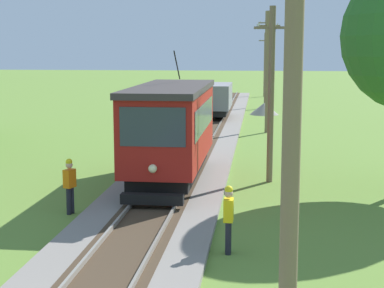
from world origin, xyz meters
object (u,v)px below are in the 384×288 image
object	(u,v)px
utility_pole_mid	(268,71)
utility_pole_foreground	(291,168)
utility_pole_distant	(265,64)
utility_pole_far	(266,59)
gravel_pile	(264,109)
red_tram	(171,128)
track_worker	(229,216)
utility_pole_near_tram	(271,93)
second_worker	(70,184)
freight_car	(214,99)

from	to	relation	value
utility_pole_mid	utility_pole_foreground	bearing A→B (deg)	-90.00
utility_pole_foreground	utility_pole_distant	size ratio (longest dim) A/B	1.07
utility_pole_far	gravel_pile	xyz separation A→B (m)	(-0.11, -4.94, -3.78)
utility_pole_foreground	utility_pole_far	world-z (taller)	utility_pole_far
red_tram	track_worker	distance (m)	8.11
utility_pole_far	gravel_pile	size ratio (longest dim) A/B	3.64
red_tram	utility_pole_far	world-z (taller)	utility_pole_far
utility_pole_foreground	utility_pole_near_tram	world-z (taller)	utility_pole_foreground
track_worker	second_worker	distance (m)	6.08
utility_pole_mid	second_worker	world-z (taller)	utility_pole_mid
red_tram	utility_pole_mid	xyz separation A→B (m)	(3.74, 14.82, 1.60)
red_tram	utility_pole_far	distance (m)	30.47
utility_pole_near_tram	utility_pole_far	world-z (taller)	utility_pole_far
utility_pole_foreground	freight_car	bearing A→B (deg)	95.98
utility_pole_far	second_worker	world-z (taller)	utility_pole_far
utility_pole_foreground	utility_pole_mid	size ratio (longest dim) A/B	0.98
freight_car	utility_pole_mid	bearing A→B (deg)	-58.43
utility_pole_mid	second_worker	xyz separation A→B (m)	(-6.34, -19.22, -2.81)
utility_pole_mid	utility_pole_far	distance (m)	15.36
freight_car	second_worker	distance (m)	25.45
utility_pole_near_tram	utility_pole_far	distance (m)	29.23
utility_pole_mid	utility_pole_distant	bearing A→B (deg)	90.00
utility_pole_foreground	utility_pole_far	distance (m)	45.01
red_tram	track_worker	world-z (taller)	red_tram
utility_pole_near_tram	red_tram	bearing A→B (deg)	-165.70
red_tram	freight_car	bearing A→B (deg)	90.01
utility_pole_distant	track_worker	world-z (taller)	utility_pole_distant
utility_pole_distant	track_worker	xyz separation A→B (m)	(-1.15, -50.57, -2.48)
utility_pole_far	red_tram	bearing A→B (deg)	-97.07
red_tram	utility_pole_distant	xyz separation A→B (m)	(3.74, 42.98, 1.28)
freight_car	utility_pole_far	xyz separation A→B (m)	(3.74, 9.26, 2.68)
utility_pole_foreground	track_worker	bearing A→B (deg)	99.04
red_tram	second_worker	bearing A→B (deg)	-120.55
gravel_pile	track_worker	xyz separation A→B (m)	(-1.05, -32.82, 0.53)
track_worker	second_worker	size ratio (longest dim) A/B	1.00
utility_pole_distant	gravel_pile	world-z (taller)	utility_pole_distant
utility_pole_foreground	gravel_pile	distance (m)	40.21
gravel_pile	utility_pole_foreground	bearing A→B (deg)	-89.85
freight_car	second_worker	world-z (taller)	freight_car
utility_pole_near_tram	track_worker	size ratio (longest dim) A/B	3.80
freight_car	utility_pole_far	bearing A→B (deg)	68.00
utility_pole_near_tram	track_worker	distance (m)	8.97
track_worker	utility_pole_near_tram	bearing A→B (deg)	83.24
utility_pole_near_tram	gravel_pile	size ratio (longest dim) A/B	2.98
utility_pole_mid	second_worker	size ratio (longest dim) A/B	4.15
utility_pole_mid	second_worker	bearing A→B (deg)	-108.25
utility_pole_foreground	gravel_pile	xyz separation A→B (m)	(-0.11, 40.07, -3.26)
utility_pole_near_tram	gravel_pile	xyz separation A→B (m)	(-0.11, 24.28, -3.03)
track_worker	second_worker	world-z (taller)	same
utility_pole_distant	track_worker	size ratio (longest dim) A/B	3.78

